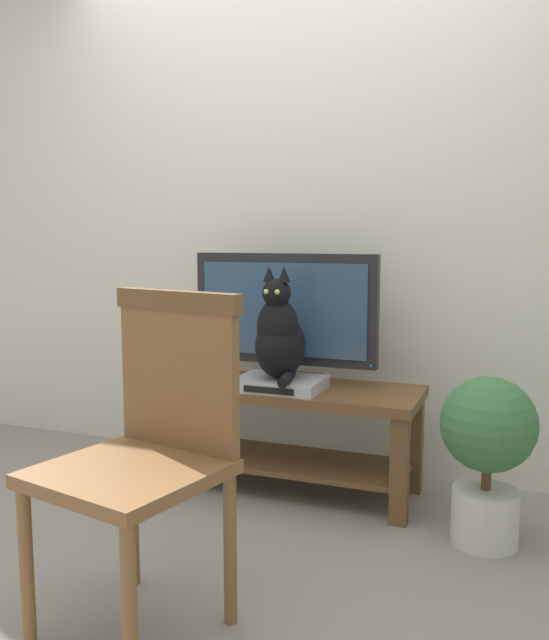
% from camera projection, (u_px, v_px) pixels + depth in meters
% --- Properties ---
extents(ground_plane, '(12.00, 12.00, 0.00)m').
position_uv_depth(ground_plane, '(218.00, 542.00, 2.55)').
color(ground_plane, gray).
extents(back_wall, '(7.00, 0.12, 2.80)m').
position_uv_depth(back_wall, '(306.00, 186.00, 3.33)').
color(back_wall, beige).
rests_on(back_wall, ground).
extents(tv_stand, '(1.28, 0.47, 0.49)m').
position_uv_depth(tv_stand, '(278.00, 416.00, 3.05)').
color(tv_stand, brown).
rests_on(tv_stand, ground).
extents(tv, '(0.87, 0.20, 0.59)m').
position_uv_depth(tv, '(285.00, 314.00, 3.07)').
color(tv, black).
rests_on(tv, tv_stand).
extents(media_box, '(0.37, 0.28, 0.05)m').
position_uv_depth(media_box, '(280.00, 384.00, 2.93)').
color(media_box, '#ADADB2').
rests_on(media_box, tv_stand).
extents(cat, '(0.21, 0.33, 0.49)m').
position_uv_depth(cat, '(279.00, 336.00, 2.89)').
color(cat, black).
rests_on(cat, media_box).
extents(wooden_chair, '(0.56, 0.56, 0.99)m').
position_uv_depth(wooden_chair, '(151.00, 434.00, 1.97)').
color(wooden_chair, brown).
rests_on(wooden_chair, ground).
extents(book_stack, '(0.24, 0.17, 0.06)m').
position_uv_depth(book_stack, '(188.00, 368.00, 3.26)').
color(book_stack, olive).
rests_on(book_stack, tv_stand).
extents(potted_plant, '(0.36, 0.36, 0.64)m').
position_uv_depth(potted_plant, '(488.00, 446.00, 2.49)').
color(potted_plant, beige).
rests_on(potted_plant, ground).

